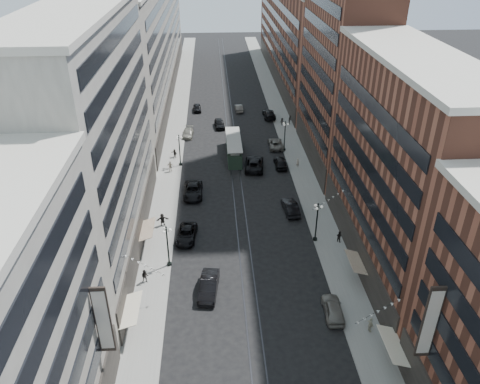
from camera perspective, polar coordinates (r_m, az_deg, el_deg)
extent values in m
plane|color=black|center=(84.52, -0.82, 4.89)|extent=(220.00, 220.00, 0.00)
cube|color=gray|center=(93.90, -7.89, 7.26)|extent=(4.00, 180.00, 0.15)
cube|color=gray|center=(94.71, 5.60, 7.60)|extent=(4.00, 180.00, 0.15)
cube|color=#2D2D33|center=(93.67, -1.55, 7.44)|extent=(0.12, 180.00, 0.02)
cube|color=#2D2D33|center=(93.72, -0.69, 7.46)|extent=(0.12, 180.00, 0.02)
cube|color=#A5A092|center=(55.76, -17.34, 5.72)|extent=(8.00, 36.00, 28.00)
cube|color=#A5A092|center=(115.69, -10.66, 18.00)|extent=(8.00, 90.00, 26.00)
cube|color=brown|center=(54.42, 19.01, 2.50)|extent=(8.00, 30.00, 24.00)
cube|color=brown|center=(76.88, 12.66, 18.19)|extent=(8.00, 26.00, 42.00)
cube|color=brown|center=(125.60, 6.29, 18.73)|extent=(8.00, 72.00, 24.00)
cylinder|color=black|center=(57.08, -8.60, -8.65)|extent=(0.56, 0.56, 0.30)
cylinder|color=black|center=(55.61, -8.79, -6.67)|extent=(0.18, 0.18, 5.20)
sphere|color=black|center=(54.02, -9.02, -4.27)|extent=(0.24, 0.24, 0.24)
sphere|color=white|center=(54.20, -8.51, -4.61)|extent=(0.36, 0.36, 0.36)
sphere|color=white|center=(54.59, -9.19, -4.39)|extent=(0.36, 0.36, 0.36)
sphere|color=white|center=(53.95, -9.25, -4.86)|extent=(0.36, 0.36, 0.36)
cylinder|color=black|center=(80.01, -7.25, 3.39)|extent=(0.56, 0.56, 0.30)
cylinder|color=black|center=(78.97, -7.36, 4.98)|extent=(0.18, 0.18, 5.20)
sphere|color=black|center=(77.86, -7.50, 6.85)|extent=(0.24, 0.24, 0.24)
sphere|color=white|center=(77.98, -7.14, 6.59)|extent=(0.36, 0.36, 0.36)
sphere|color=white|center=(78.38, -7.63, 6.69)|extent=(0.36, 0.36, 0.36)
sphere|color=white|center=(77.67, -7.66, 6.46)|extent=(0.36, 0.36, 0.36)
cylinder|color=black|center=(61.32, 9.13, -5.67)|extent=(0.56, 0.56, 0.30)
cylinder|color=black|center=(59.95, 9.31, -3.76)|extent=(0.18, 0.18, 5.20)
sphere|color=black|center=(58.48, 9.53, -1.47)|extent=(0.24, 0.24, 0.24)
sphere|color=white|center=(58.78, 9.93, -1.78)|extent=(0.36, 0.36, 0.36)
sphere|color=white|center=(58.96, 9.21, -1.61)|extent=(0.36, 0.36, 0.36)
sphere|color=white|center=(58.31, 9.36, -2.01)|extent=(0.36, 0.36, 0.36)
cylinder|color=black|center=(85.27, 5.39, 5.21)|extent=(0.56, 0.56, 0.30)
cylinder|color=black|center=(84.30, 5.47, 6.73)|extent=(0.18, 0.18, 5.20)
sphere|color=black|center=(83.25, 5.56, 8.50)|extent=(0.24, 0.24, 0.24)
sphere|color=white|center=(83.47, 5.86, 8.25)|extent=(0.36, 0.36, 0.36)
sphere|color=white|center=(83.72, 5.35, 8.34)|extent=(0.36, 0.36, 0.36)
sphere|color=white|center=(83.01, 5.43, 8.14)|extent=(0.36, 0.36, 0.36)
cube|color=#223526|center=(82.64, -0.77, 5.23)|extent=(2.36, 11.32, 2.45)
cube|color=gray|center=(82.03, -0.78, 6.19)|extent=(1.51, 10.37, 0.57)
cube|color=gray|center=(81.88, -0.78, 6.43)|extent=(2.55, 11.50, 0.14)
cylinder|color=black|center=(79.19, -0.62, 3.37)|extent=(2.17, 0.66, 0.66)
cylinder|color=black|center=(86.88, -0.91, 5.84)|extent=(2.17, 0.66, 0.66)
imported|color=black|center=(61.08, -6.55, -5.13)|extent=(2.92, 5.44, 1.45)
imported|color=slate|center=(50.95, 11.28, -13.77)|extent=(2.13, 4.82, 1.61)
imported|color=black|center=(52.61, -3.84, -11.36)|extent=(2.55, 5.63, 1.79)
imported|color=black|center=(54.65, -11.51, -10.05)|extent=(0.83, 0.47, 1.68)
imported|color=#B9B399|center=(49.88, 15.61, -15.34)|extent=(0.73, 1.05, 1.64)
imported|color=black|center=(70.59, -5.75, 0.19)|extent=(2.78, 6.01, 1.67)
imported|color=gray|center=(91.47, -6.37, 7.16)|extent=(2.25, 4.88, 1.38)
imported|color=black|center=(104.73, -5.25, 10.17)|extent=(1.88, 4.23, 1.41)
imported|color=black|center=(66.49, 6.17, -1.85)|extent=(2.12, 5.14, 1.65)
imported|color=slate|center=(86.38, 4.36, 5.91)|extent=(2.59, 5.41, 1.49)
imported|color=black|center=(100.54, 3.55, 9.49)|extent=(2.56, 5.93, 1.70)
imported|color=black|center=(95.29, -2.51, 8.32)|extent=(2.26, 4.77, 1.58)
imported|color=#635F58|center=(104.28, -0.14, 10.21)|extent=(1.73, 4.37, 1.41)
imported|color=black|center=(63.80, -9.43, -3.34)|extent=(1.75, 0.88, 1.82)
imported|color=#B5A996|center=(77.73, -8.48, 3.11)|extent=(1.12, 0.57, 1.86)
imported|color=black|center=(61.27, 11.99, -5.31)|extent=(0.82, 0.82, 1.54)
imported|color=#B7A897|center=(79.12, 7.02, 3.58)|extent=(0.65, 0.54, 1.53)
imported|color=black|center=(96.33, 5.15, 8.54)|extent=(1.06, 0.73, 1.52)
imported|color=black|center=(78.30, 1.75, 3.49)|extent=(3.68, 6.72, 1.78)
imported|color=black|center=(79.14, 4.96, 3.63)|extent=(1.94, 4.80, 1.63)
imported|color=black|center=(97.24, 6.12, 8.77)|extent=(0.55, 0.89, 1.73)
imported|color=black|center=(82.73, -7.98, 4.71)|extent=(1.27, 1.25, 1.49)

